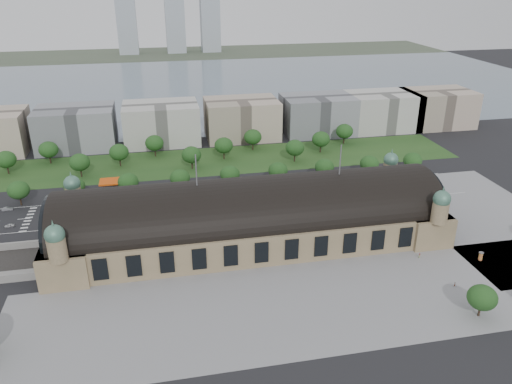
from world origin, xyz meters
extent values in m
plane|color=black|center=(0.00, 0.00, 0.00)|extent=(900.00, 900.00, 0.00)
cube|color=#9C8561|center=(0.00, 0.00, 6.00)|extent=(150.00, 40.00, 12.00)
cube|color=#9C8561|center=(-67.00, 0.00, 6.00)|extent=(16.00, 43.00, 12.00)
cube|color=#9C8561|center=(67.00, 0.00, 6.00)|extent=(16.00, 43.00, 12.00)
cylinder|color=black|center=(0.00, 0.00, 12.00)|extent=(144.00, 37.60, 37.60)
cylinder|color=black|center=(-73.00, 0.00, 14.00)|extent=(1.20, 32.00, 32.00)
cylinder|color=black|center=(73.00, 0.00, 14.00)|extent=(1.20, 32.00, 32.00)
cylinder|color=#9C8561|center=(-67.00, 21.00, 16.00)|extent=(6.00, 6.00, 8.00)
sphere|color=#4D7C66|center=(-67.00, 21.00, 21.50)|extent=(6.40, 6.40, 6.40)
cone|color=#4D7C66|center=(-67.00, 21.00, 25.50)|extent=(1.00, 1.00, 2.50)
cylinder|color=#9C8561|center=(67.00, 21.00, 16.00)|extent=(6.00, 6.00, 8.00)
sphere|color=#4D7C66|center=(67.00, 21.00, 21.50)|extent=(6.40, 6.40, 6.40)
cone|color=#4D7C66|center=(67.00, 21.00, 25.50)|extent=(1.00, 1.00, 2.50)
cylinder|color=#9C8561|center=(-67.00, -21.00, 16.00)|extent=(6.00, 6.00, 8.00)
sphere|color=#4D7C66|center=(-67.00, -21.00, 21.50)|extent=(6.40, 6.40, 6.40)
cone|color=#4D7C66|center=(-67.00, -21.00, 25.50)|extent=(1.00, 1.00, 2.50)
cylinder|color=#9C8561|center=(67.00, -21.00, 16.00)|extent=(6.00, 6.00, 8.00)
sphere|color=#4D7C66|center=(67.00, -21.00, 21.50)|extent=(6.40, 6.40, 6.40)
cone|color=#4D7C66|center=(67.00, -21.00, 25.50)|extent=(1.00, 1.00, 2.50)
cylinder|color=#59595B|center=(-20.00, 0.00, 31.50)|extent=(0.50, 0.50, 12.00)
cylinder|color=#59595B|center=(35.00, 0.00, 31.50)|extent=(0.50, 0.50, 12.00)
cube|color=gray|center=(10.00, -44.00, 0.00)|extent=(190.00, 48.00, 0.12)
cube|color=gray|center=(103.00, 0.00, 0.00)|extent=(56.00, 100.00, 0.12)
cube|color=black|center=(-20.00, 38.00, 0.00)|extent=(260.00, 26.00, 0.10)
cube|color=#24491D|center=(-15.00, 93.00, 0.00)|extent=(300.00, 45.00, 0.10)
cube|color=#DE4E0D|center=(-55.00, 62.00, 4.70)|extent=(14.00, 9.00, 0.70)
cube|color=#59595B|center=(-53.00, 68.00, 1.60)|extent=(7.00, 5.00, 3.20)
cylinder|color=#59595B|center=(-60.50, 65.20, 2.20)|extent=(0.50, 0.50, 4.40)
cylinder|color=#59595B|center=(-49.50, 65.20, 2.20)|extent=(0.50, 0.50, 4.40)
cylinder|color=#59595B|center=(-60.50, 58.80, 2.20)|extent=(0.50, 0.50, 4.40)
cylinder|color=#59595B|center=(-49.50, 58.80, 2.20)|extent=(0.50, 0.50, 4.40)
cube|color=slate|center=(0.00, 298.00, 0.00)|extent=(700.00, 320.00, 0.08)
cube|color=#44513D|center=(0.00, 498.00, 0.00)|extent=(700.00, 120.00, 0.14)
cube|color=#9EA8B2|center=(-60.00, 508.00, 40.00)|extent=(24.00, 24.00, 80.00)
cube|color=#9EA8B2|center=(0.00, 508.00, 42.50)|extent=(24.00, 24.00, 85.00)
cube|color=#9EA8B2|center=(45.00, 508.00, 37.50)|extent=(24.00, 24.00, 75.00)
cube|color=gray|center=(-80.00, 133.00, 12.00)|extent=(45.00, 32.00, 24.00)
cube|color=beige|center=(-30.00, 133.00, 12.00)|extent=(45.00, 32.00, 24.00)
cube|color=#C1AC98|center=(20.00, 133.00, 12.00)|extent=(45.00, 32.00, 24.00)
cube|color=gray|center=(70.00, 133.00, 12.00)|extent=(45.00, 32.00, 24.00)
cube|color=beige|center=(115.00, 133.00, 12.00)|extent=(45.00, 32.00, 24.00)
cube|color=#C1AC98|center=(155.00, 133.00, 12.00)|extent=(45.00, 32.00, 24.00)
cylinder|color=#2D2116|center=(-96.00, 53.00, 2.16)|extent=(0.70, 0.70, 4.32)
ellipsoid|color=#1B4819|center=(-96.00, 53.00, 7.44)|extent=(9.60, 9.60, 8.16)
cylinder|color=#2D2116|center=(-72.00, 53.00, 2.16)|extent=(0.70, 0.70, 4.32)
ellipsoid|color=#1B4819|center=(-72.00, 53.00, 7.44)|extent=(9.60, 9.60, 8.16)
cylinder|color=#2D2116|center=(-48.00, 53.00, 2.16)|extent=(0.70, 0.70, 4.32)
ellipsoid|color=#1B4819|center=(-48.00, 53.00, 7.44)|extent=(9.60, 9.60, 8.16)
cylinder|color=#2D2116|center=(-24.00, 53.00, 2.16)|extent=(0.70, 0.70, 4.32)
ellipsoid|color=#1B4819|center=(-24.00, 53.00, 7.44)|extent=(9.60, 9.60, 8.16)
cylinder|color=#2D2116|center=(0.00, 53.00, 2.16)|extent=(0.70, 0.70, 4.32)
ellipsoid|color=#1B4819|center=(0.00, 53.00, 7.44)|extent=(9.60, 9.60, 8.16)
cylinder|color=#2D2116|center=(24.00, 53.00, 2.16)|extent=(0.70, 0.70, 4.32)
ellipsoid|color=#1B4819|center=(24.00, 53.00, 7.44)|extent=(9.60, 9.60, 8.16)
cylinder|color=#2D2116|center=(48.00, 53.00, 2.16)|extent=(0.70, 0.70, 4.32)
ellipsoid|color=#1B4819|center=(48.00, 53.00, 7.44)|extent=(9.60, 9.60, 8.16)
cylinder|color=#2D2116|center=(72.00, 53.00, 2.16)|extent=(0.70, 0.70, 4.32)
ellipsoid|color=#1B4819|center=(72.00, 53.00, 7.44)|extent=(9.60, 9.60, 8.16)
cylinder|color=#2D2116|center=(96.00, 53.00, 2.16)|extent=(0.70, 0.70, 4.32)
ellipsoid|color=#1B4819|center=(96.00, 53.00, 7.44)|extent=(9.60, 9.60, 8.16)
cylinder|color=#2D2116|center=(-111.00, 95.00, 2.34)|extent=(0.70, 0.70, 4.68)
ellipsoid|color=#1B4819|center=(-111.00, 95.00, 8.06)|extent=(10.40, 10.40, 8.84)
cylinder|color=#2D2116|center=(-92.00, 107.00, 2.34)|extent=(0.70, 0.70, 4.68)
ellipsoid|color=#1B4819|center=(-92.00, 107.00, 8.06)|extent=(10.40, 10.40, 8.84)
cylinder|color=#2D2116|center=(-73.00, 83.00, 2.34)|extent=(0.70, 0.70, 4.68)
ellipsoid|color=#1B4819|center=(-73.00, 83.00, 8.06)|extent=(10.40, 10.40, 8.84)
cylinder|color=#2D2116|center=(-54.00, 95.00, 2.34)|extent=(0.70, 0.70, 4.68)
ellipsoid|color=#1B4819|center=(-54.00, 95.00, 8.06)|extent=(10.40, 10.40, 8.84)
cylinder|color=#2D2116|center=(-35.00, 107.00, 2.34)|extent=(0.70, 0.70, 4.68)
ellipsoid|color=#1B4819|center=(-35.00, 107.00, 8.06)|extent=(10.40, 10.40, 8.84)
cylinder|color=#2D2116|center=(-16.00, 83.00, 2.34)|extent=(0.70, 0.70, 4.68)
ellipsoid|color=#1B4819|center=(-16.00, 83.00, 8.06)|extent=(10.40, 10.40, 8.84)
cylinder|color=#2D2116|center=(3.00, 95.00, 2.34)|extent=(0.70, 0.70, 4.68)
ellipsoid|color=#1B4819|center=(3.00, 95.00, 8.06)|extent=(10.40, 10.40, 8.84)
cylinder|color=#2D2116|center=(22.00, 107.00, 2.34)|extent=(0.70, 0.70, 4.68)
ellipsoid|color=#1B4819|center=(22.00, 107.00, 8.06)|extent=(10.40, 10.40, 8.84)
cylinder|color=#2D2116|center=(41.00, 83.00, 2.34)|extent=(0.70, 0.70, 4.68)
ellipsoid|color=#1B4819|center=(41.00, 83.00, 8.06)|extent=(10.40, 10.40, 8.84)
cylinder|color=#2D2116|center=(60.00, 95.00, 2.34)|extent=(0.70, 0.70, 4.68)
ellipsoid|color=#1B4819|center=(60.00, 95.00, 8.06)|extent=(10.40, 10.40, 8.84)
cylinder|color=#2D2116|center=(79.00, 107.00, 2.34)|extent=(0.70, 0.70, 4.68)
ellipsoid|color=#1B4819|center=(79.00, 107.00, 8.06)|extent=(10.40, 10.40, 8.84)
cylinder|color=#2D2116|center=(60.00, -60.00, 1.98)|extent=(0.70, 0.70, 3.96)
ellipsoid|color=#1B4819|center=(60.00, -60.00, 6.82)|extent=(9.00, 9.00, 7.65)
imported|color=#BCBDBF|center=(-96.11, 31.49, 0.68)|extent=(4.18, 2.06, 1.37)
imported|color=gray|center=(-100.81, 48.38, 0.75)|extent=(4.68, 1.98, 1.50)
imported|color=black|center=(-51.34, 31.33, 0.67)|extent=(4.99, 2.65, 1.34)
imported|color=navy|center=(-9.75, 31.13, 0.73)|extent=(4.44, 2.08, 1.47)
imported|color=#54545B|center=(37.52, 45.12, 0.67)|extent=(4.12, 1.55, 1.34)
imported|color=black|center=(-80.00, 24.51, 0.63)|extent=(4.05, 2.91, 1.27)
imported|color=maroon|center=(-50.27, 22.74, 0.77)|extent=(6.03, 5.05, 1.53)
imported|color=#1C244F|center=(-39.06, 21.79, 0.74)|extent=(5.53, 4.07, 1.49)
imported|color=#5C5D64|center=(-40.30, 21.00, 0.82)|extent=(5.08, 4.23, 1.64)
imported|color=silver|center=(-39.60, 25.00, 0.82)|extent=(5.03, 4.37, 1.64)
imported|color=gray|center=(-36.21, 25.00, 0.76)|extent=(6.02, 4.50, 1.52)
imported|color=black|center=(-25.87, 25.00, 0.76)|extent=(5.53, 4.60, 1.51)
imported|color=#BA1D34|center=(-6.32, 27.00, 1.59)|extent=(11.57, 3.51, 3.18)
imported|color=silver|center=(4.73, 32.00, 1.83)|extent=(13.15, 3.21, 3.65)
imported|color=white|center=(15.62, 31.33, 1.60)|extent=(11.62, 3.36, 3.20)
cylinder|color=#B7302D|center=(80.00, -31.00, 1.53)|extent=(1.43, 1.43, 3.06)
cylinder|color=#59595B|center=(80.00, -31.00, 3.16)|extent=(1.73, 1.73, 0.25)
imported|color=gray|center=(58.93, -24.96, 0.90)|extent=(0.91, 0.56, 1.81)
imported|color=gray|center=(61.38, -44.52, 0.88)|extent=(0.74, 0.76, 1.76)
imported|color=gray|center=(66.35, -51.37, 0.94)|extent=(1.14, 1.29, 1.88)
camera|label=1|loc=(-32.30, -168.86, 97.47)|focal=35.00mm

